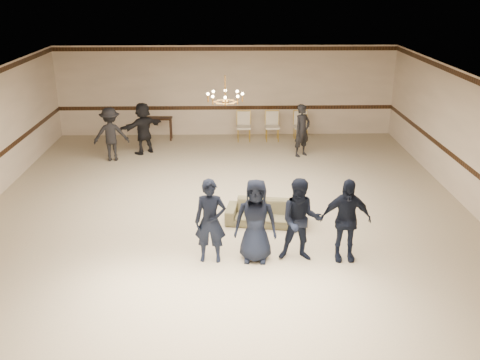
{
  "coord_description": "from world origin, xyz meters",
  "views": [
    {
      "loc": [
        0.06,
        -11.77,
        5.41
      ],
      "look_at": [
        0.32,
        -0.5,
        1.08
      ],
      "focal_mm": 39.66,
      "sensor_mm": 36.0,
      "label": 1
    }
  ],
  "objects_px": {
    "banquet_chair_left": "(244,127)",
    "console_table": "(159,129)",
    "settee": "(266,213)",
    "adult_right": "(302,130)",
    "adult_mid": "(143,128)",
    "boy_a": "(210,221)",
    "boy_c": "(301,220)",
    "adult_left": "(111,134)",
    "boy_b": "(256,221)",
    "boy_d": "(346,220)",
    "banquet_chair_right": "(301,126)",
    "chandelier": "(225,89)",
    "banquet_chair_mid": "(272,127)"
  },
  "relations": [
    {
      "from": "adult_mid",
      "to": "console_table",
      "type": "relative_size",
      "value": 1.75
    },
    {
      "from": "banquet_chair_left",
      "to": "banquet_chair_mid",
      "type": "height_order",
      "value": "same"
    },
    {
      "from": "chandelier",
      "to": "adult_mid",
      "type": "height_order",
      "value": "chandelier"
    },
    {
      "from": "adult_mid",
      "to": "boy_a",
      "type": "bearing_deg",
      "value": 67.52
    },
    {
      "from": "chandelier",
      "to": "console_table",
      "type": "relative_size",
      "value": 0.98
    },
    {
      "from": "adult_mid",
      "to": "boy_b",
      "type": "bearing_deg",
      "value": 73.78
    },
    {
      "from": "boy_c",
      "to": "adult_left",
      "type": "bearing_deg",
      "value": 132.91
    },
    {
      "from": "adult_right",
      "to": "banquet_chair_mid",
      "type": "xyz_separation_m",
      "value": [
        -0.81,
        1.71,
        -0.33
      ]
    },
    {
      "from": "boy_d",
      "to": "settee",
      "type": "bearing_deg",
      "value": 131.77
    },
    {
      "from": "boy_a",
      "to": "banquet_chair_mid",
      "type": "height_order",
      "value": "boy_a"
    },
    {
      "from": "boy_b",
      "to": "adult_left",
      "type": "xyz_separation_m",
      "value": [
        -4.17,
        6.4,
        -0.03
      ]
    },
    {
      "from": "adult_left",
      "to": "adult_mid",
      "type": "xyz_separation_m",
      "value": [
        0.9,
        0.7,
        0.0
      ]
    },
    {
      "from": "settee",
      "to": "banquet_chair_left",
      "type": "relative_size",
      "value": 1.82
    },
    {
      "from": "adult_left",
      "to": "adult_mid",
      "type": "distance_m",
      "value": 1.14
    },
    {
      "from": "boy_d",
      "to": "adult_mid",
      "type": "height_order",
      "value": "boy_d"
    },
    {
      "from": "console_table",
      "to": "adult_mid",
      "type": "bearing_deg",
      "value": -98.9
    },
    {
      "from": "adult_left",
      "to": "banquet_chair_mid",
      "type": "bearing_deg",
      "value": -166.61
    },
    {
      "from": "settee",
      "to": "console_table",
      "type": "distance_m",
      "value": 7.68
    },
    {
      "from": "banquet_chair_right",
      "to": "console_table",
      "type": "distance_m",
      "value": 5.01
    },
    {
      "from": "boy_c",
      "to": "boy_d",
      "type": "bearing_deg",
      "value": 4.51
    },
    {
      "from": "boy_d",
      "to": "banquet_chair_mid",
      "type": "height_order",
      "value": "boy_d"
    },
    {
      "from": "adult_right",
      "to": "banquet_chair_right",
      "type": "distance_m",
      "value": 1.75
    },
    {
      "from": "boy_a",
      "to": "adult_mid",
      "type": "xyz_separation_m",
      "value": [
        -2.37,
        7.1,
        -0.03
      ]
    },
    {
      "from": "boy_c",
      "to": "boy_d",
      "type": "distance_m",
      "value": 0.9
    },
    {
      "from": "chandelier",
      "to": "adult_right",
      "type": "distance_m",
      "value": 4.69
    },
    {
      "from": "boy_b",
      "to": "adult_mid",
      "type": "height_order",
      "value": "boy_b"
    },
    {
      "from": "boy_b",
      "to": "boy_d",
      "type": "bearing_deg",
      "value": 5.66
    },
    {
      "from": "settee",
      "to": "banquet_chair_left",
      "type": "height_order",
      "value": "banquet_chair_left"
    },
    {
      "from": "boy_b",
      "to": "banquet_chair_right",
      "type": "relative_size",
      "value": 1.72
    },
    {
      "from": "boy_a",
      "to": "banquet_chair_right",
      "type": "bearing_deg",
      "value": 74.42
    },
    {
      "from": "adult_right",
      "to": "boy_b",
      "type": "bearing_deg",
      "value": -143.75
    },
    {
      "from": "chandelier",
      "to": "banquet_chair_right",
      "type": "xyz_separation_m",
      "value": [
        2.61,
        5.18,
        -2.37
      ]
    },
    {
      "from": "boy_c",
      "to": "banquet_chair_mid",
      "type": "height_order",
      "value": "boy_c"
    },
    {
      "from": "boy_a",
      "to": "settee",
      "type": "bearing_deg",
      "value": 57.49
    },
    {
      "from": "settee",
      "to": "chandelier",
      "type": "bearing_deg",
      "value": 130.65
    },
    {
      "from": "adult_right",
      "to": "banquet_chair_mid",
      "type": "relative_size",
      "value": 1.66
    },
    {
      "from": "banquet_chair_left",
      "to": "console_table",
      "type": "height_order",
      "value": "banquet_chair_left"
    },
    {
      "from": "chandelier",
      "to": "boy_d",
      "type": "distance_m",
      "value": 4.5
    },
    {
      "from": "boy_a",
      "to": "banquet_chair_mid",
      "type": "distance_m",
      "value": 8.64
    },
    {
      "from": "banquet_chair_left",
      "to": "boy_b",
      "type": "bearing_deg",
      "value": -89.19
    },
    {
      "from": "adult_left",
      "to": "banquet_chair_mid",
      "type": "xyz_separation_m",
      "value": [
        5.19,
        2.01,
        -0.33
      ]
    },
    {
      "from": "boy_d",
      "to": "adult_right",
      "type": "relative_size",
      "value": 1.04
    },
    {
      "from": "boy_c",
      "to": "boy_b",
      "type": "bearing_deg",
      "value": -175.49
    },
    {
      "from": "adult_mid",
      "to": "console_table",
      "type": "distance_m",
      "value": 1.6
    },
    {
      "from": "boy_b",
      "to": "banquet_chair_right",
      "type": "distance_m",
      "value": 8.66
    },
    {
      "from": "boy_b",
      "to": "boy_c",
      "type": "height_order",
      "value": "same"
    },
    {
      "from": "boy_b",
      "to": "settee",
      "type": "relative_size",
      "value": 0.94
    },
    {
      "from": "adult_right",
      "to": "banquet_chair_left",
      "type": "relative_size",
      "value": 1.66
    },
    {
      "from": "boy_c",
      "to": "boy_a",
      "type": "bearing_deg",
      "value": -175.49
    },
    {
      "from": "boy_a",
      "to": "boy_c",
      "type": "distance_m",
      "value": 1.8
    }
  ]
}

